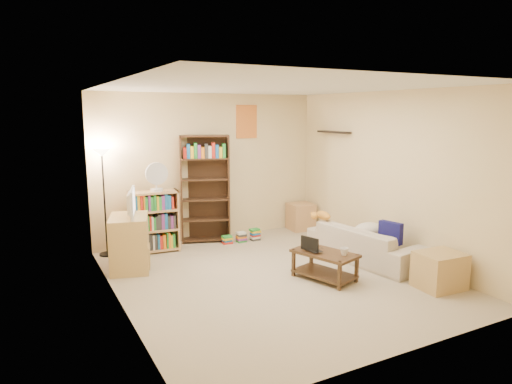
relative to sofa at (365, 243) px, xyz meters
The scene contains 19 objects.
room 2.06m from the sofa, behind, with size 4.50×4.54×2.52m.
sofa is the anchor object (origin of this frame).
navy_pillow 0.46m from the sofa, 69.37° to the right, with size 0.34×0.10×0.31m, color #141356.
cream_blanket 0.23m from the sofa, 26.54° to the left, with size 0.48×0.34×0.21m, color silver.
tabby_cat 0.80m from the sofa, 116.71° to the left, with size 0.41×0.19×0.14m.
coffee_table 1.05m from the sofa, 160.48° to the right, with size 0.70×0.94×0.37m.
laptop 1.09m from the sofa, 168.27° to the right, with size 0.24×0.36×0.03m, color black.
laptop_screen 1.22m from the sofa, 167.63° to the right, with size 0.01×0.28×0.19m, color white.
mug 1.04m from the sofa, 145.92° to the right, with size 0.11×0.11×0.10m, color silver.
tv_remote 1.00m from the sofa, behind, with size 0.05×0.15×0.02m, color black.
tv_stand 3.41m from the sofa, 158.62° to the left, with size 0.51×0.71×0.76m, color tan.
television 3.48m from the sofa, 158.62° to the left, with size 0.27×0.66×0.38m, color black.
tall_bookshelf 2.77m from the sofa, 129.70° to the left, with size 0.86×0.52×1.81m.
short_bookshelf 3.26m from the sofa, 144.54° to the left, with size 0.78×0.37×0.97m.
desk_fan 3.32m from the sofa, 144.65° to the left, with size 0.35×0.19×0.45m.
floor_lamp 4.07m from the sofa, 148.39° to the left, with size 0.28×0.28×1.66m.
side_table 1.99m from the sofa, 85.10° to the left, with size 0.43×0.43×0.49m, color tan.
end_cabinet 1.28m from the sofa, 85.53° to the right, with size 0.55×0.46×0.46m, color tan.
book_stacks 2.10m from the sofa, 123.84° to the left, with size 0.68×0.16×0.20m.
Camera 1 is at (-2.94, -5.04, 2.19)m, focal length 32.00 mm.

